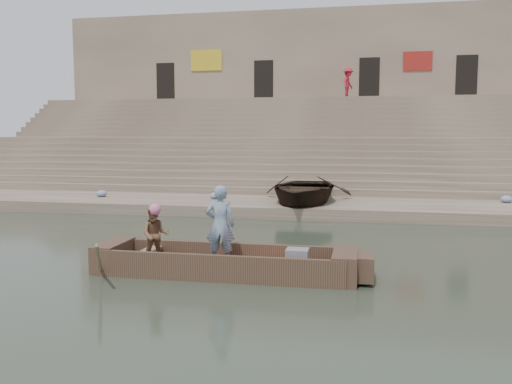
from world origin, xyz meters
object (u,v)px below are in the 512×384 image
(beached_rowboat, at_px, (303,189))
(pedestrian, at_px, (348,83))
(rowing_man, at_px, (155,235))
(standing_man, at_px, (220,225))
(television, at_px, (297,258))
(main_rowboat, at_px, (224,269))

(beached_rowboat, distance_m, pedestrian, 15.40)
(rowing_man, height_order, beached_rowboat, rowing_man)
(standing_man, bearing_deg, rowing_man, -1.97)
(rowing_man, relative_size, television, 2.65)
(pedestrian, bearing_deg, standing_man, -166.87)
(television, bearing_deg, pedestrian, 89.25)
(television, height_order, beached_rowboat, beached_rowboat)
(main_rowboat, height_order, television, television)
(television, distance_m, pedestrian, 24.40)
(rowing_man, height_order, pedestrian, pedestrian)
(main_rowboat, bearing_deg, standing_man, -158.16)
(standing_man, distance_m, pedestrian, 24.36)
(main_rowboat, relative_size, rowing_man, 4.10)
(standing_man, bearing_deg, pedestrian, -101.47)
(standing_man, xyz_separation_m, pedestrian, (1.94, 23.75, 5.07))
(rowing_man, bearing_deg, standing_man, -13.80)
(beached_rowboat, xyz_separation_m, pedestrian, (1.21, 14.43, 5.24))
(beached_rowboat, height_order, pedestrian, pedestrian)
(main_rowboat, xyz_separation_m, television, (1.56, 0.00, 0.31))
(television, bearing_deg, main_rowboat, 180.00)
(main_rowboat, distance_m, rowing_man, 1.66)
(beached_rowboat, bearing_deg, main_rowboat, -92.32)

